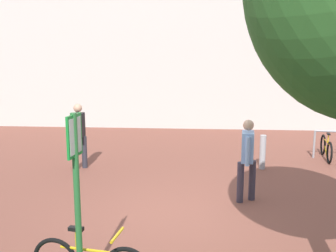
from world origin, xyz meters
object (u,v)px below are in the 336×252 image
Objects in this scene: parking_sign_post at (76,179)px; bollard_steel at (263,152)px; person_shirt_blue at (247,155)px; person_suited_dark at (79,132)px.

parking_sign_post is 2.67× the size of bollard_steel.
person_shirt_blue and person_suited_dark have the same top height.
bollard_steel is 4.81m from person_suited_dark.
person_suited_dark is (-4.08, 1.99, 0.00)m from person_shirt_blue.
person_shirt_blue is at bearing -106.56° from bollard_steel.
person_suited_dark reaches higher than bollard_steel.
person_shirt_blue is 1.00× the size of person_suited_dark.
parking_sign_post is 6.68m from bollard_steel.
parking_sign_post is at bearing -126.03° from person_shirt_blue.
person_shirt_blue is at bearing 53.97° from parking_sign_post.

